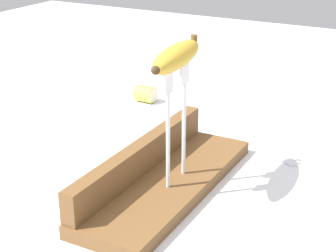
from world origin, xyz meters
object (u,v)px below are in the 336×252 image
fork_stand_center (176,116)px  banana_raised_center (177,56)px  fork_fallen_near (306,168)px  banana_chunk_near (146,94)px

fork_stand_center → banana_raised_center: banana_raised_center is taller
banana_raised_center → fork_stand_center: bearing=6.1°
banana_raised_center → fork_fallen_near: banana_raised_center is taller
banana_raised_center → fork_fallen_near: (0.20, -0.18, -0.24)m
fork_fallen_near → banana_chunk_near: banana_chunk_near is taller
fork_stand_center → banana_raised_center: size_ratio=1.13×
fork_stand_center → banana_raised_center: 0.10m
fork_fallen_near → fork_stand_center: bearing=137.2°
fork_fallen_near → banana_raised_center: bearing=137.3°
banana_raised_center → fork_fallen_near: size_ratio=1.13×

